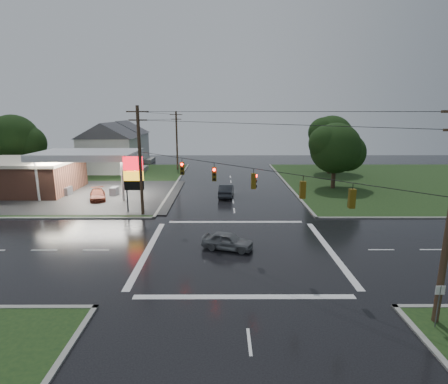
{
  "coord_description": "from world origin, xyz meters",
  "views": [
    {
      "loc": [
        -1.22,
        -25.19,
        10.39
      ],
      "look_at": [
        -1.12,
        6.88,
        3.0
      ],
      "focal_mm": 28.0,
      "sensor_mm": 36.0,
      "label": 1
    }
  ],
  "objects_px": {
    "house_near": "(110,147)",
    "tree_nw_behind": "(15,139)",
    "gas_station": "(35,173)",
    "utility_pole_nw": "(140,160)",
    "car_pump": "(98,195)",
    "tree_ne_near": "(336,148)",
    "car_crossing": "(228,241)",
    "pylon_sign": "(134,175)",
    "utility_pole_n": "(177,140)",
    "house_far": "(123,141)",
    "tree_ne_far": "(332,137)",
    "car_north": "(226,190)"
  },
  "relations": [
    {
      "from": "tree_nw_behind",
      "to": "car_north",
      "type": "relative_size",
      "value": 2.11
    },
    {
      "from": "tree_nw_behind",
      "to": "pylon_sign",
      "type": "bearing_deg",
      "value": -39.87
    },
    {
      "from": "house_near",
      "to": "gas_station",
      "type": "bearing_deg",
      "value": -106.17
    },
    {
      "from": "utility_pole_n",
      "to": "car_north",
      "type": "distance_m",
      "value": 22.83
    },
    {
      "from": "gas_station",
      "to": "car_crossing",
      "type": "height_order",
      "value": "gas_station"
    },
    {
      "from": "utility_pole_nw",
      "to": "house_near",
      "type": "distance_m",
      "value": 28.9
    },
    {
      "from": "house_near",
      "to": "car_pump",
      "type": "height_order",
      "value": "house_near"
    },
    {
      "from": "car_north",
      "to": "tree_nw_behind",
      "type": "bearing_deg",
      "value": -15.94
    },
    {
      "from": "car_crossing",
      "to": "car_pump",
      "type": "distance_m",
      "value": 21.88
    },
    {
      "from": "gas_station",
      "to": "utility_pole_n",
      "type": "relative_size",
      "value": 2.5
    },
    {
      "from": "house_near",
      "to": "car_pump",
      "type": "bearing_deg",
      "value": -77.13
    },
    {
      "from": "gas_station",
      "to": "house_far",
      "type": "bearing_deg",
      "value": 82.5
    },
    {
      "from": "house_near",
      "to": "tree_nw_behind",
      "type": "distance_m",
      "value": 14.33
    },
    {
      "from": "house_near",
      "to": "tree_ne_near",
      "type": "relative_size",
      "value": 1.23
    },
    {
      "from": "gas_station",
      "to": "utility_pole_nw",
      "type": "distance_m",
      "value": 19.38
    },
    {
      "from": "utility_pole_n",
      "to": "car_north",
      "type": "xyz_separation_m",
      "value": [
        8.7,
        -20.58,
        -4.69
      ]
    },
    {
      "from": "tree_nw_behind",
      "to": "car_pump",
      "type": "xyz_separation_m",
      "value": [
        17.54,
        -14.32,
        -5.55
      ]
    },
    {
      "from": "tree_ne_near",
      "to": "house_near",
      "type": "bearing_deg",
      "value": 158.24
    },
    {
      "from": "utility_pole_n",
      "to": "tree_nw_behind",
      "type": "bearing_deg",
      "value": -161.79
    },
    {
      "from": "gas_station",
      "to": "tree_ne_near",
      "type": "xyz_separation_m",
      "value": [
        39.82,
        2.29,
        3.01
      ]
    },
    {
      "from": "house_far",
      "to": "tree_nw_behind",
      "type": "height_order",
      "value": "tree_nw_behind"
    },
    {
      "from": "house_near",
      "to": "house_far",
      "type": "xyz_separation_m",
      "value": [
        -1.0,
        12.0,
        0.0
      ]
    },
    {
      "from": "gas_station",
      "to": "utility_pole_nw",
      "type": "height_order",
      "value": "utility_pole_nw"
    },
    {
      "from": "pylon_sign",
      "to": "car_crossing",
      "type": "relative_size",
      "value": 1.51
    },
    {
      "from": "utility_pole_n",
      "to": "house_far",
      "type": "xyz_separation_m",
      "value": [
        -12.45,
        10.0,
        -1.06
      ]
    },
    {
      "from": "house_far",
      "to": "tree_ne_far",
      "type": "height_order",
      "value": "tree_ne_far"
    },
    {
      "from": "tree_ne_near",
      "to": "car_crossing",
      "type": "xyz_separation_m",
      "value": [
        -15.0,
        -21.82,
        -4.88
      ]
    },
    {
      "from": "gas_station",
      "to": "utility_pole_n",
      "type": "xyz_separation_m",
      "value": [
        16.18,
        18.3,
        2.92
      ]
    },
    {
      "from": "gas_station",
      "to": "tree_nw_behind",
      "type": "bearing_deg",
      "value": 128.42
    },
    {
      "from": "utility_pole_n",
      "to": "car_crossing",
      "type": "bearing_deg",
      "value": -77.13
    },
    {
      "from": "gas_station",
      "to": "car_pump",
      "type": "xyz_separation_m",
      "value": [
        9.37,
        -4.03,
        -1.91
      ]
    },
    {
      "from": "house_near",
      "to": "tree_ne_far",
      "type": "relative_size",
      "value": 1.13
    },
    {
      "from": "utility_pole_n",
      "to": "house_far",
      "type": "height_order",
      "value": "utility_pole_n"
    },
    {
      "from": "gas_station",
      "to": "house_near",
      "type": "height_order",
      "value": "house_near"
    },
    {
      "from": "pylon_sign",
      "to": "car_north",
      "type": "relative_size",
      "value": 1.26
    },
    {
      "from": "car_pump",
      "to": "car_crossing",
      "type": "bearing_deg",
      "value": -64.69
    },
    {
      "from": "house_near",
      "to": "tree_ne_near",
      "type": "distance_m",
      "value": 37.8
    },
    {
      "from": "car_pump",
      "to": "gas_station",
      "type": "bearing_deg",
      "value": 137.15
    },
    {
      "from": "gas_station",
      "to": "car_north",
      "type": "height_order",
      "value": "gas_station"
    },
    {
      "from": "pylon_sign",
      "to": "house_near",
      "type": "xyz_separation_m",
      "value": [
        -10.45,
        25.5,
        0.39
      ]
    },
    {
      "from": "house_far",
      "to": "tree_ne_far",
      "type": "xyz_separation_m",
      "value": [
        39.1,
        -14.01,
        1.77
      ]
    },
    {
      "from": "gas_station",
      "to": "pylon_sign",
      "type": "relative_size",
      "value": 4.37
    },
    {
      "from": "tree_ne_near",
      "to": "tree_nw_behind",
      "type": "bearing_deg",
      "value": 170.53
    },
    {
      "from": "tree_nw_behind",
      "to": "tree_ne_far",
      "type": "relative_size",
      "value": 1.02
    },
    {
      "from": "pylon_sign",
      "to": "tree_ne_near",
      "type": "relative_size",
      "value": 0.67
    },
    {
      "from": "house_near",
      "to": "tree_nw_behind",
      "type": "height_order",
      "value": "tree_nw_behind"
    },
    {
      "from": "house_far",
      "to": "tree_ne_far",
      "type": "distance_m",
      "value": 41.57
    },
    {
      "from": "car_crossing",
      "to": "utility_pole_nw",
      "type": "bearing_deg",
      "value": 60.16
    },
    {
      "from": "house_far",
      "to": "tree_ne_far",
      "type": "bearing_deg",
      "value": -19.71
    },
    {
      "from": "car_north",
      "to": "car_crossing",
      "type": "xyz_separation_m",
      "value": [
        -0.06,
        -17.24,
        -0.11
      ]
    }
  ]
}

